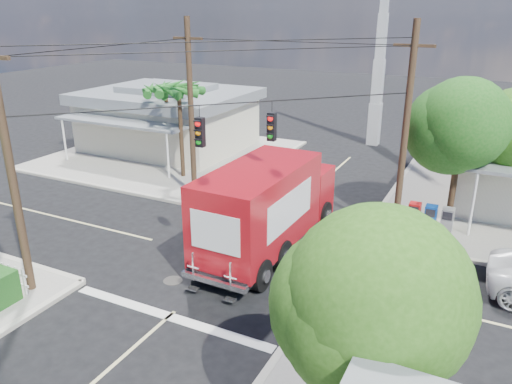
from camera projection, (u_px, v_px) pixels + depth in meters
The scene contains 12 objects.
ground at pixel (233, 260), 19.72m from camera, with size 120.00×120.00×0.00m, color black.
sidewalk_nw at pixel (170, 155), 33.37m from camera, with size 14.12×14.12×0.14m.
road_markings at pixel (214, 277), 18.48m from camera, with size 32.00×32.00×0.01m.
building_nw at pixel (168, 117), 34.42m from camera, with size 10.80×10.20×4.30m.
radio_tower at pixel (379, 65), 34.30m from camera, with size 0.80×0.80×17.00m.
tree_ne_front at pixel (462, 126), 20.70m from camera, with size 4.21×4.14×6.66m.
tree_se at pixel (370, 313), 9.30m from camera, with size 3.67×3.54×5.62m.
palm_nw_front at pixel (179, 91), 27.39m from camera, with size 3.01×3.08×5.59m.
palm_nw_back at pixel (166, 91), 29.61m from camera, with size 3.01×3.08×5.19m.
utility_poles at pixel (217, 132), 20.10m from camera, with size 12.00×10.68×9.00m.
vending_boxes at pixel (430, 217), 21.95m from camera, with size 1.90×0.50×1.10m.
delivery_truck at pixel (268, 206), 19.95m from camera, with size 2.98×8.71×3.73m.
Camera 1 is at (8.65, -15.29, 9.40)m, focal length 35.00 mm.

